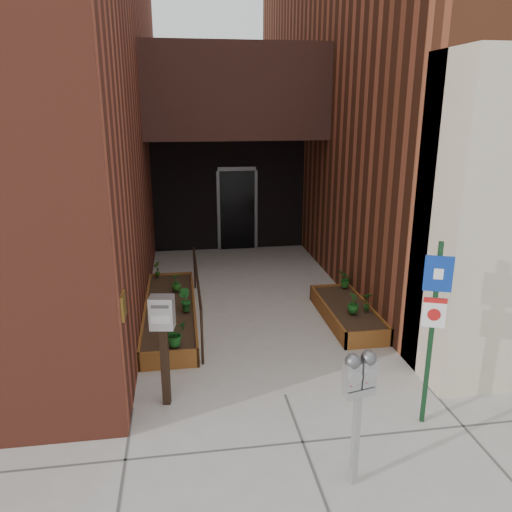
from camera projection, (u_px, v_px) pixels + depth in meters
name	position (u px, v px, depth m)	size (l,w,h in m)	color
ground	(285.00, 395.00, 6.70)	(80.00, 80.00, 0.00)	#9E9991
architecture	(221.00, 50.00, 11.76)	(20.00, 14.60, 10.00)	brown
planter_left	(170.00, 313.00, 9.00)	(0.90, 3.60, 0.30)	brown
planter_right	(347.00, 314.00, 8.98)	(0.80, 2.20, 0.30)	brown
handrail	(197.00, 281.00, 8.84)	(0.04, 3.34, 0.90)	black
parking_meter	(359.00, 384.00, 4.80)	(0.35, 0.19, 1.49)	#A3A4A6
sign_post	(433.00, 316.00, 5.73)	(0.30, 0.13, 2.29)	#12321A
payment_dropbox	(163.00, 328.00, 6.21)	(0.33, 0.27, 1.49)	black
shrub_left_a	(174.00, 333.00, 7.39)	(0.34, 0.34, 0.38)	#17531A
shrub_left_b	(185.00, 300.00, 8.63)	(0.22, 0.22, 0.40)	#17511A
shrub_left_c	(176.00, 282.00, 9.59)	(0.19, 0.19, 0.33)	#1E5A19
shrub_left_d	(157.00, 269.00, 10.37)	(0.18, 0.18, 0.33)	#275819
shrub_right_a	(353.00, 303.00, 8.55)	(0.20, 0.20, 0.35)	#175218
shrub_right_b	(367.00, 301.00, 8.65)	(0.18, 0.18, 0.34)	#1B4F16
shrub_right_c	(345.00, 279.00, 9.77)	(0.29, 0.29, 0.32)	#1C5D1A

